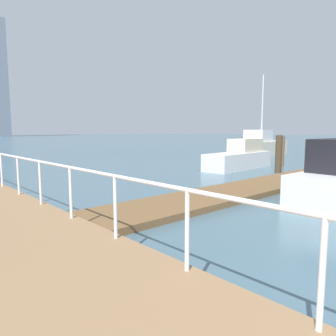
{
  "coord_description": "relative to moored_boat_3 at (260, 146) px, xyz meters",
  "views": [
    {
      "loc": [
        -5.92,
        0.1,
        2.19
      ],
      "look_at": [
        -1.11,
        5.36,
        1.33
      ],
      "focal_mm": 33.52,
      "sensor_mm": 36.0,
      "label": 1
    }
  ],
  "objects": [
    {
      "name": "moored_boat_4",
      "position": [
        -9.19,
        -4.25,
        -0.18
      ],
      "size": [
        5.36,
        1.89,
        1.71
      ],
      "color": "white",
      "rests_on": "ground_plane"
    },
    {
      "name": "ground_plane",
      "position": [
        -18.57,
        5.12,
        -0.83
      ],
      "size": [
        300.0,
        300.0,
        0.0
      ],
      "primitive_type": "plane",
      "color": "#476675"
    },
    {
      "name": "dock_piling_1",
      "position": [
        -9.3,
        -6.68,
        0.15
      ],
      "size": [
        0.34,
        0.34,
        1.95
      ],
      "primitive_type": "cylinder",
      "color": "#473826",
      "rests_on": "ground_plane"
    },
    {
      "name": "floating_dock",
      "position": [
        -14.82,
        -8.48,
        -0.74
      ],
      "size": [
        14.51,
        2.0,
        0.18
      ],
      "primitive_type": "cube",
      "color": "brown",
      "rests_on": "ground_plane"
    },
    {
      "name": "boardwalk_railing",
      "position": [
        -21.72,
        -7.16,
        0.41
      ],
      "size": [
        0.06,
        23.15,
        1.08
      ],
      "color": "white",
      "rests_on": "boardwalk"
    },
    {
      "name": "dock_piling_2",
      "position": [
        -6.38,
        -5.35,
        0.09
      ],
      "size": [
        0.28,
        0.28,
        1.85
      ],
      "primitive_type": "cylinder",
      "color": "brown",
      "rests_on": "ground_plane"
    },
    {
      "name": "moored_boat_3",
      "position": [
        0.0,
        0.0,
        0.0
      ],
      "size": [
        7.18,
        3.08,
        6.93
      ],
      "color": "beige",
      "rests_on": "ground_plane"
    }
  ]
}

